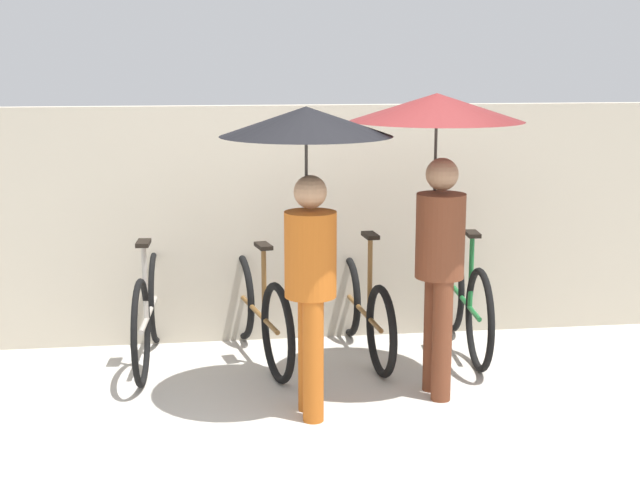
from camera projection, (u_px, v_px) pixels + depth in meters
ground_plane at (346, 451)px, 5.12m from camera, size 30.00×30.00×0.00m
back_wall at (303, 223)px, 7.03m from camera, size 10.39×0.12×1.85m
parked_bicycle_0 at (149, 310)px, 6.54m from camera, size 0.44×1.71×0.99m
parked_bicycle_1 at (258, 310)px, 6.62m from camera, size 0.52×1.72×1.01m
parked_bicycle_2 at (363, 309)px, 6.72m from camera, size 0.44×1.62×0.97m
parked_bicycle_3 at (465, 299)px, 6.84m from camera, size 0.44×1.71×1.04m
pedestrian_leading at (307, 170)px, 5.41m from camera, size 1.06×1.06×1.93m
pedestrian_center at (438, 152)px, 5.73m from camera, size 1.13×1.13×1.99m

